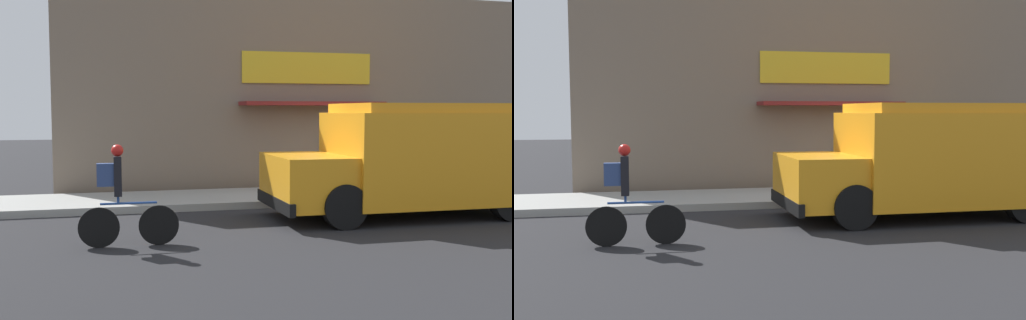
# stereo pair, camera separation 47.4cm
# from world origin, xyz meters

# --- Properties ---
(ground_plane) EXTENTS (70.00, 70.00, 0.00)m
(ground_plane) POSITION_xyz_m (0.00, 0.00, 0.00)
(ground_plane) COLOR #232326
(sidewalk) EXTENTS (28.00, 2.41, 0.16)m
(sidewalk) POSITION_xyz_m (0.00, 1.20, 0.08)
(sidewalk) COLOR #999993
(sidewalk) RESTS_ON ground_plane
(storefront) EXTENTS (13.62, 1.11, 5.33)m
(storefront) POSITION_xyz_m (-0.01, 2.81, 2.66)
(storefront) COLOR #756656
(storefront) RESTS_ON ground_plane
(school_bus) EXTENTS (5.66, 2.80, 2.30)m
(school_bus) POSITION_xyz_m (0.69, -1.60, 1.19)
(school_bus) COLOR orange
(school_bus) RESTS_ON ground_plane
(cyclist) EXTENTS (1.58, 0.20, 1.63)m
(cyclist) POSITION_xyz_m (-5.33, -3.05, 0.78)
(cyclist) COLOR black
(cyclist) RESTS_ON ground_plane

